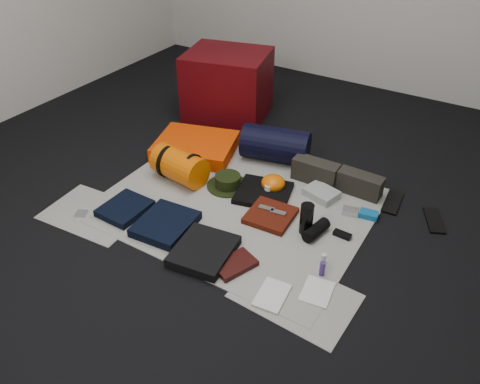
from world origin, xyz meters
The scene contains 37 objects.
floor centered at (0.00, 0.00, -0.01)m, with size 4.50×4.50×0.02m, color black.
newspaper_mat centered at (0.00, 0.00, 0.00)m, with size 1.60×1.30×0.01m, color #B1B0A4.
newspaper_sheet_front_left centered at (-0.70, -0.55, 0.00)m, with size 0.58×0.40×0.00m, color #B1B0A4.
newspaper_sheet_front_right centered at (0.65, -0.50, 0.00)m, with size 0.58×0.40×0.00m, color #B1B0A4.
red_cabinet centered at (-0.73, 1.03, 0.27)m, with size 0.64×0.53×0.53m, color #4E050A.
sleeping_pad centered at (-0.59, 0.37, 0.06)m, with size 0.55×0.45×0.10m, color #F03F02.
stuff_sack centered at (-0.47, 0.03, 0.11)m, with size 0.21×0.21×0.36m, color #E15A03.
sack_strap_left centered at (-0.57, 0.03, 0.11)m, with size 0.22×0.22×0.03m, color black.
sack_strap_right centered at (-0.37, 0.03, 0.11)m, with size 0.22×0.22×0.03m, color black.
navy_duffel centered at (-0.05, 0.58, 0.13)m, with size 0.24×0.24×0.47m, color black.
boonie_brim centered at (-0.15, 0.13, 0.01)m, with size 0.28×0.28×0.01m, color black.
boonie_crown centered at (-0.15, 0.13, 0.05)m, with size 0.17×0.17×0.07m, color black.
hiking_boot_left centered at (0.31, 0.48, 0.08)m, with size 0.31×0.11×0.15m, color #28261F.
hiking_boot_right centered at (0.61, 0.50, 0.08)m, with size 0.29×0.11×0.14m, color #28261F.
flip_flop_left centered at (0.83, 0.52, 0.01)m, with size 0.09×0.25×0.01m, color black.
flip_flop_right centered at (1.10, 0.47, 0.01)m, with size 0.09×0.24×0.01m, color black.
trousers_navy_a centered at (-0.54, -0.43, 0.03)m, with size 0.25×0.28×0.04m, color black.
trousers_navy_b centered at (-0.23, -0.42, 0.03)m, with size 0.30×0.34×0.05m, color black.
trousers_charcoal centered at (0.09, -0.50, 0.03)m, with size 0.30×0.34×0.05m, color black.
black_tshirt centered at (0.10, 0.16, 0.02)m, with size 0.34×0.31×0.03m, color black.
red_shirt centered at (0.25, -0.02, 0.02)m, with size 0.26×0.26×0.04m, color #491208.
orange_stuff_sack centered at (0.12, 0.25, 0.06)m, with size 0.16×0.16×0.10m, color #E15A03.
first_aid_pouch centered at (0.42, 0.34, 0.03)m, with size 0.20×0.15×0.05m, color #929991.
water_bottle centered at (0.48, -0.03, 0.10)m, with size 0.08×0.08×0.19m, color black.
speaker centered at (0.55, -0.02, 0.04)m, with size 0.07×0.07×0.19m, color black.
compact_camera centered at (0.65, 0.27, 0.03)m, with size 0.10×0.06×0.04m, color #B4B5B9.
cyan_case centered at (0.75, 0.30, 0.02)m, with size 0.11×0.07×0.04m, color #0E588F.
toiletry_purple centered at (0.70, -0.30, 0.05)m, with size 0.03×0.03×0.09m, color navy.
toiletry_clear centered at (0.68, -0.24, 0.05)m, with size 0.03×0.03×0.08m, color silver.
paperback_book centered at (0.29, -0.49, 0.02)m, with size 0.14×0.22×0.03m, color black.
map_booklet centered at (0.55, -0.56, 0.01)m, with size 0.14×0.20×0.01m, color silver.
map_printout centered at (0.73, -0.42, 0.01)m, with size 0.14×0.18×0.01m, color silver.
sunglasses centered at (0.68, 0.04, 0.02)m, with size 0.10×0.04×0.03m, color black.
key_cluster centered at (-0.75, -0.60, 0.01)m, with size 0.07×0.07×0.01m, color #B4B5B9.
tape_roll centered at (0.12, 0.19, 0.06)m, with size 0.05×0.05×0.04m, color white.
energy_bar_a centered at (0.21, 0.00, 0.05)m, with size 0.10×0.04×0.01m, color #B4B5B9.
energy_bar_b centered at (0.29, 0.00, 0.05)m, with size 0.10×0.04×0.01m, color #B4B5B9.
Camera 1 is at (1.25, -2.00, 1.78)m, focal length 35.00 mm.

